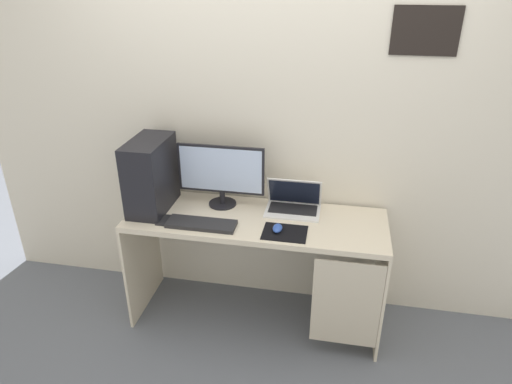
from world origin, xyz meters
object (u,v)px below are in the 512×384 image
at_px(monitor, 221,174).
at_px(cell_phone, 164,220).
at_px(mouse_left, 277,228).
at_px(pc_tower, 151,175).
at_px(keyboard, 201,224).
at_px(laptop, 293,204).

relative_size(monitor, cell_phone, 4.30).
distance_m(mouse_left, cell_phone, 0.70).
distance_m(monitor, cell_phone, 0.46).
bearing_deg(cell_phone, monitor, 42.45).
relative_size(pc_tower, mouse_left, 4.79).
relative_size(pc_tower, keyboard, 1.09).
bearing_deg(pc_tower, monitor, 15.02).
height_order(pc_tower, keyboard, pc_tower).
xyz_separation_m(pc_tower, laptop, (0.89, 0.13, -0.19)).
xyz_separation_m(keyboard, mouse_left, (0.46, 0.02, 0.01)).
xyz_separation_m(pc_tower, mouse_left, (0.83, -0.15, -0.21)).
relative_size(pc_tower, monitor, 0.82).
height_order(laptop, mouse_left, laptop).
bearing_deg(pc_tower, laptop, 8.21).
height_order(monitor, keyboard, monitor).
bearing_deg(mouse_left, pc_tower, 169.75).
bearing_deg(keyboard, cell_phone, 176.92).
distance_m(keyboard, cell_phone, 0.24).
relative_size(laptop, mouse_left, 3.60).
xyz_separation_m(monitor, keyboard, (-0.06, -0.29, -0.21)).
xyz_separation_m(monitor, laptop, (0.47, 0.01, -0.18)).
relative_size(monitor, keyboard, 1.33).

